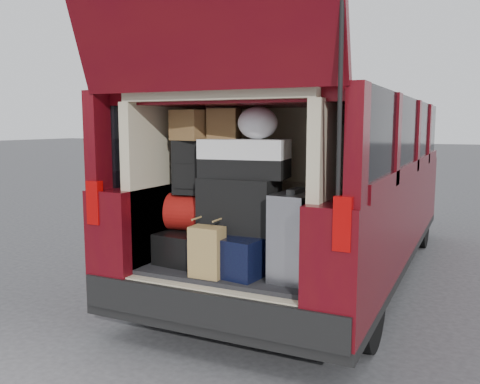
# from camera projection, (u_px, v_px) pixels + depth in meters

# --- Properties ---
(ground) EXTENTS (80.00, 80.00, 0.00)m
(ground) POSITION_uv_depth(u_px,v_px,m) (229.00, 349.00, 3.54)
(ground) COLOR #38383B
(ground) RESTS_ON ground
(minivan) EXTENTS (1.90, 5.35, 2.77)m
(minivan) POSITION_uv_depth(u_px,v_px,m) (312.00, 189.00, 5.07)
(minivan) COLOR black
(minivan) RESTS_ON ground
(load_floor) EXTENTS (1.24, 1.05, 0.55)m
(load_floor) POSITION_uv_depth(u_px,v_px,m) (246.00, 298.00, 3.75)
(load_floor) COLOR black
(load_floor) RESTS_ON ground
(black_hardshell) EXTENTS (0.46, 0.60, 0.22)m
(black_hardshell) POSITION_uv_depth(u_px,v_px,m) (197.00, 245.00, 3.76)
(black_hardshell) COLOR black
(black_hardshell) RESTS_ON load_floor
(navy_hardshell) EXTENTS (0.57, 0.66, 0.26)m
(navy_hardshell) POSITION_uv_depth(u_px,v_px,m) (241.00, 250.00, 3.54)
(navy_hardshell) COLOR black
(navy_hardshell) RESTS_ON load_floor
(silver_roller) EXTENTS (0.26, 0.39, 0.56)m
(silver_roller) POSITION_uv_depth(u_px,v_px,m) (295.00, 236.00, 3.29)
(silver_roller) COLOR silver
(silver_roller) RESTS_ON load_floor
(kraft_bag) EXTENTS (0.22, 0.14, 0.34)m
(kraft_bag) POSITION_uv_depth(u_px,v_px,m) (207.00, 252.00, 3.34)
(kraft_bag) COLOR olive
(kraft_bag) RESTS_ON load_floor
(red_duffel) EXTENTS (0.46, 0.33, 0.27)m
(red_duffel) POSITION_uv_depth(u_px,v_px,m) (197.00, 212.00, 3.73)
(red_duffel) COLOR maroon
(red_duffel) RESTS_ON black_hardshell
(black_soft_case) EXTENTS (0.53, 0.33, 0.38)m
(black_soft_case) POSITION_uv_depth(u_px,v_px,m) (239.00, 205.00, 3.52)
(black_soft_case) COLOR black
(black_soft_case) RESTS_ON navy_hardshell
(backpack) EXTENTS (0.30, 0.21, 0.39)m
(backpack) POSITION_uv_depth(u_px,v_px,m) (193.00, 167.00, 3.68)
(backpack) COLOR black
(backpack) RESTS_ON red_duffel
(twotone_duffel) EXTENTS (0.62, 0.37, 0.26)m
(twotone_duffel) POSITION_uv_depth(u_px,v_px,m) (245.00, 159.00, 3.49)
(twotone_duffel) COLOR white
(twotone_duffel) RESTS_ON black_soft_case
(grocery_sack_lower) EXTENTS (0.26, 0.23, 0.22)m
(grocery_sack_lower) POSITION_uv_depth(u_px,v_px,m) (190.00, 125.00, 3.63)
(grocery_sack_lower) COLOR brown
(grocery_sack_lower) RESTS_ON backpack
(grocery_sack_upper) EXTENTS (0.24, 0.21, 0.21)m
(grocery_sack_upper) POSITION_uv_depth(u_px,v_px,m) (224.00, 124.00, 3.62)
(grocery_sack_upper) COLOR brown
(grocery_sack_upper) RESTS_ON twotone_duffel
(plastic_bag_center) EXTENTS (0.30, 0.29, 0.22)m
(plastic_bag_center) POSITION_uv_depth(u_px,v_px,m) (258.00, 123.00, 3.47)
(plastic_bag_center) COLOR white
(plastic_bag_center) RESTS_ON twotone_duffel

